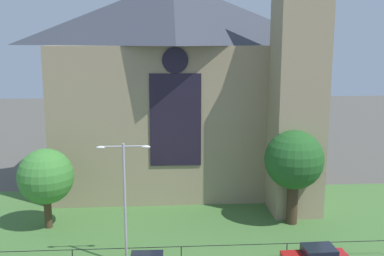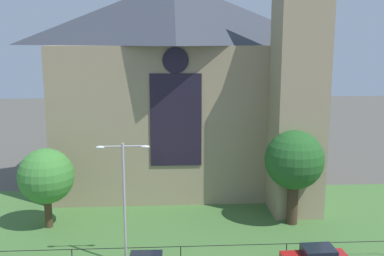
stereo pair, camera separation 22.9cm
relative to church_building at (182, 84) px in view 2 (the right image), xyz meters
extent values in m
plane|color=#56544C|center=(1.03, -8.51, -10.27)|extent=(160.00, 160.00, 0.00)
cube|color=#477538|center=(1.03, -10.51, -10.27)|extent=(120.00, 20.00, 0.01)
cube|color=tan|center=(-0.77, 0.63, -3.27)|extent=(22.00, 12.00, 14.00)
pyramid|color=#383D47|center=(-0.77, 0.63, 6.73)|extent=(22.00, 12.00, 6.00)
cube|color=black|center=(-0.77, -5.42, -2.57)|extent=(4.40, 0.16, 8.00)
cylinder|color=black|center=(-0.77, -5.42, 2.53)|extent=(2.20, 0.15, 2.20)
cube|color=tan|center=(9.23, -7.37, -1.27)|extent=(4.00, 4.00, 18.00)
cylinder|color=black|center=(-0.77, -16.01, -9.17)|extent=(28.41, 0.05, 0.05)
cylinder|color=black|center=(-0.77, -16.01, -9.72)|extent=(0.06, 0.07, 1.10)
cylinder|color=black|center=(6.33, -16.01, -9.72)|extent=(0.06, 0.07, 1.10)
cylinder|color=#4C3823|center=(-10.92, -9.56, -8.99)|extent=(0.58, 0.58, 2.56)
sphere|color=#428C38|center=(-10.92, -9.56, -6.11)|extent=(4.29, 4.29, 4.29)
cylinder|color=#423021|center=(8.35, -10.01, -8.51)|extent=(0.88, 0.88, 3.53)
sphere|color=#235B23|center=(8.35, -10.01, -5.00)|extent=(4.65, 4.65, 4.65)
cylinder|color=#B2B2B7|center=(-4.37, -16.11, -6.19)|extent=(0.16, 0.16, 8.17)
cylinder|color=#B2B2B7|center=(-5.07, -16.11, -2.30)|extent=(1.40, 0.10, 0.10)
cylinder|color=#B2B2B7|center=(-3.67, -16.11, -2.30)|extent=(1.40, 0.10, 0.10)
ellipsoid|color=white|center=(-5.77, -16.11, -2.35)|extent=(0.57, 0.26, 0.20)
ellipsoid|color=white|center=(-2.97, -16.11, -2.35)|extent=(0.57, 0.26, 0.20)
cube|color=black|center=(7.99, -17.52, -9.04)|extent=(2.06, 1.68, 0.55)
camera|label=1|loc=(-1.95, -44.34, 4.30)|focal=43.16mm
camera|label=2|loc=(-1.72, -44.35, 4.30)|focal=43.16mm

